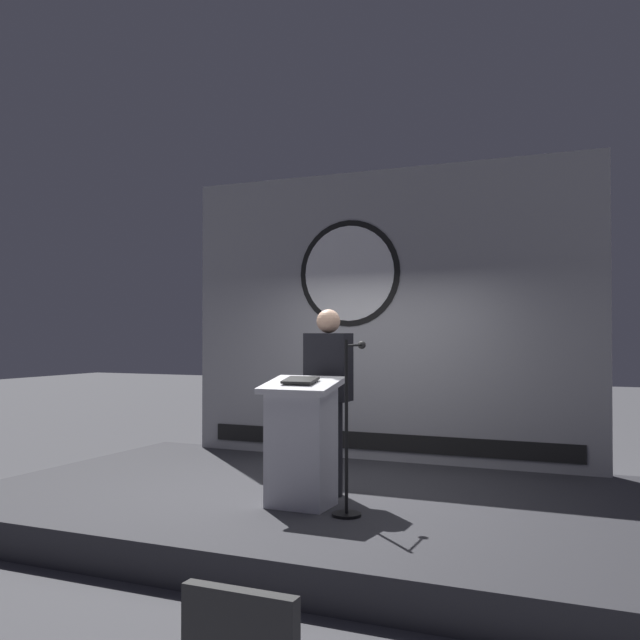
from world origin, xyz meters
TOP-DOWN VIEW (x-y plane):
  - ground_plane at (0.00, 0.00)m, footprint 40.00×40.00m
  - stage_platform at (0.00, 0.00)m, footprint 6.40×4.00m
  - banner_display at (-0.01, 1.85)m, footprint 4.95×0.12m
  - podium at (0.08, -0.58)m, footprint 0.64×0.50m
  - speaker_person at (0.13, -0.10)m, footprint 0.40×0.26m
  - microphone_stand at (0.55, -0.68)m, footprint 0.24×0.51m

SIDE VIEW (x-z plane):
  - ground_plane at x=0.00m, z-range 0.00..0.00m
  - stage_platform at x=0.00m, z-range 0.00..0.30m
  - microphone_stand at x=0.55m, z-range 0.08..1.51m
  - podium at x=0.08m, z-range 0.29..1.40m
  - speaker_person at x=0.13m, z-range 0.32..2.02m
  - banner_display at x=-0.01m, z-range 0.30..3.70m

